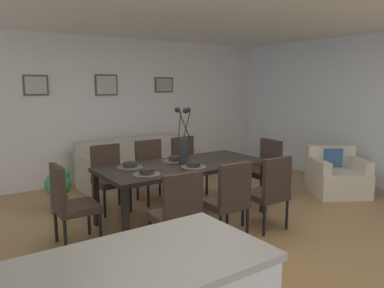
% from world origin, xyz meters
% --- Properties ---
extents(ground_plane, '(9.00, 9.00, 0.00)m').
position_xyz_m(ground_plane, '(0.00, 0.00, 0.00)').
color(ground_plane, olive).
extents(back_wall_panel, '(9.00, 0.10, 2.60)m').
position_xyz_m(back_wall_panel, '(0.00, 3.25, 1.30)').
color(back_wall_panel, silver).
rests_on(back_wall_panel, ground).
extents(side_window_wall, '(0.10, 6.30, 2.60)m').
position_xyz_m(side_window_wall, '(3.65, 0.40, 1.30)').
color(side_window_wall, white).
rests_on(side_window_wall, ground).
extents(ceiling_panel, '(9.00, 7.20, 0.08)m').
position_xyz_m(ceiling_panel, '(0.00, 0.40, 2.64)').
color(ceiling_panel, white).
extents(dining_table, '(2.20, 0.98, 0.74)m').
position_xyz_m(dining_table, '(0.10, 0.67, 0.67)').
color(dining_table, black).
rests_on(dining_table, ground).
extents(dining_chair_near_left, '(0.47, 0.47, 0.92)m').
position_xyz_m(dining_chair_near_left, '(-0.59, -0.25, 0.51)').
color(dining_chair_near_left, '#33261E').
rests_on(dining_chair_near_left, ground).
extents(dining_chair_near_right, '(0.45, 0.45, 0.92)m').
position_xyz_m(dining_chair_near_right, '(-0.57, 1.56, 0.51)').
color(dining_chair_near_right, '#33261E').
rests_on(dining_chair_near_right, ground).
extents(dining_chair_far_left, '(0.46, 0.46, 0.92)m').
position_xyz_m(dining_chair_far_left, '(0.12, -0.21, 0.51)').
color(dining_chair_far_left, '#33261E').
rests_on(dining_chair_far_left, ground).
extents(dining_chair_far_right, '(0.46, 0.46, 0.92)m').
position_xyz_m(dining_chair_far_right, '(0.13, 1.60, 0.51)').
color(dining_chair_far_right, '#33261E').
rests_on(dining_chair_far_right, ground).
extents(dining_chair_mid_left, '(0.45, 0.45, 0.92)m').
position_xyz_m(dining_chair_mid_left, '(0.74, -0.25, 0.51)').
color(dining_chair_mid_left, '#33261E').
rests_on(dining_chair_mid_left, ground).
extents(dining_chair_mid_right, '(0.47, 0.47, 0.92)m').
position_xyz_m(dining_chair_mid_right, '(0.78, 1.59, 0.51)').
color(dining_chair_mid_right, '#33261E').
rests_on(dining_chair_mid_right, ground).
extents(dining_chair_head_west, '(0.45, 0.45, 0.92)m').
position_xyz_m(dining_chair_head_west, '(-1.39, 0.69, 0.51)').
color(dining_chair_head_west, '#33261E').
rests_on(dining_chair_head_west, ground).
extents(dining_chair_head_east, '(0.45, 0.45, 0.92)m').
position_xyz_m(dining_chair_head_east, '(1.62, 0.67, 0.51)').
color(dining_chair_head_east, '#33261E').
rests_on(dining_chair_head_east, ground).
extents(centerpiece_vase, '(0.21, 0.23, 0.73)m').
position_xyz_m(centerpiece_vase, '(0.10, 0.67, 1.02)').
color(centerpiece_vase, '#232326').
rests_on(centerpiece_vase, dining_table).
extents(placemat_near_left, '(0.32, 0.32, 0.01)m').
position_xyz_m(placemat_near_left, '(-0.56, 0.45, 0.74)').
color(placemat_near_left, '#4C4742').
rests_on(placemat_near_left, dining_table).
extents(bowl_near_left, '(0.17, 0.17, 0.07)m').
position_xyz_m(bowl_near_left, '(-0.56, 0.45, 0.78)').
color(bowl_near_left, '#2D2826').
rests_on(bowl_near_left, dining_table).
extents(placemat_near_right, '(0.32, 0.32, 0.01)m').
position_xyz_m(placemat_near_right, '(-0.56, 0.89, 0.74)').
color(placemat_near_right, '#4C4742').
rests_on(placemat_near_right, dining_table).
extents(bowl_near_right, '(0.17, 0.17, 0.07)m').
position_xyz_m(bowl_near_right, '(-0.56, 0.89, 0.78)').
color(bowl_near_right, '#2D2826').
rests_on(bowl_near_right, dining_table).
extents(placemat_far_left, '(0.32, 0.32, 0.01)m').
position_xyz_m(placemat_far_left, '(0.10, 0.45, 0.74)').
color(placemat_far_left, '#4C4742').
rests_on(placemat_far_left, dining_table).
extents(bowl_far_left, '(0.17, 0.17, 0.07)m').
position_xyz_m(bowl_far_left, '(0.10, 0.45, 0.78)').
color(bowl_far_left, '#2D2826').
rests_on(bowl_far_left, dining_table).
extents(placemat_far_right, '(0.32, 0.32, 0.01)m').
position_xyz_m(placemat_far_right, '(0.10, 0.89, 0.74)').
color(placemat_far_right, '#4C4742').
rests_on(placemat_far_right, dining_table).
extents(bowl_far_right, '(0.17, 0.17, 0.07)m').
position_xyz_m(bowl_far_right, '(0.10, 0.89, 0.78)').
color(bowl_far_right, '#2D2826').
rests_on(bowl_far_right, dining_table).
extents(sofa, '(2.05, 0.84, 0.80)m').
position_xyz_m(sofa, '(0.40, 2.59, 0.28)').
color(sofa, '#B2A899').
rests_on(sofa, ground).
extents(armchair, '(1.10, 1.10, 0.75)m').
position_xyz_m(armchair, '(2.77, 0.20, 0.29)').
color(armchair, beige).
rests_on(armchair, ground).
extents(framed_picture_left, '(0.39, 0.03, 0.33)m').
position_xyz_m(framed_picture_left, '(-1.10, 3.18, 1.75)').
color(framed_picture_left, '#473828').
extents(framed_picture_center, '(0.42, 0.03, 0.38)m').
position_xyz_m(framed_picture_center, '(0.10, 3.18, 1.75)').
color(framed_picture_center, '#473828').
extents(framed_picture_right, '(0.40, 0.03, 0.30)m').
position_xyz_m(framed_picture_right, '(1.31, 3.18, 1.75)').
color(framed_picture_right, '#473828').
extents(potted_plant, '(0.36, 0.36, 0.67)m').
position_xyz_m(potted_plant, '(-1.18, 1.87, 0.37)').
color(potted_plant, brown).
rests_on(potted_plant, ground).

